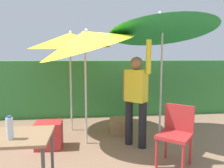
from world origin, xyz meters
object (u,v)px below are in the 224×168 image
Objects in this scene: umbrella_rainbow at (86,40)px; chair_plastic at (176,131)px; person_vendor at (136,95)px; cooler_box at (49,135)px; umbrella_orange at (161,23)px; folding_table at (13,145)px; crate_cardboard at (121,125)px; umbrella_yellow at (70,40)px; bottle_water at (10,128)px.

umbrella_rainbow is 2.62× the size of chair_plastic.
cooler_box is at bearing 176.36° from person_vendor.
umbrella_orange is 3.16m from folding_table.
crate_cardboard is (0.71, 0.54, -1.73)m from umbrella_rainbow.
chair_plastic is (1.31, -0.90, -1.38)m from umbrella_rainbow.
crate_cardboard is at bearing 54.91° from folding_table.
crate_cardboard is at bearing 37.56° from umbrella_rainbow.
cooler_box is (-2.06, -0.23, -1.98)m from umbrella_orange.
umbrella_orange reaches higher than umbrella_yellow.
umbrella_rainbow is 5.01× the size of cooler_box.
umbrella_rainbow is 2.08m from bottle_water.
chair_plastic is (1.63, -1.71, -1.42)m from umbrella_yellow.
bottle_water reaches higher than folding_table.
bottle_water is at bearing -123.50° from crate_cardboard.
umbrella_yellow is 2.42× the size of chair_plastic.
umbrella_orange is at bearing 38.50° from folding_table.
umbrella_orange reaches higher than umbrella_rainbow.
person_vendor is at bearing 42.81° from bottle_water.
umbrella_yellow is 2.69× the size of folding_table.
crate_cardboard is at bearing 150.59° from umbrella_orange.
umbrella_orange reaches higher than person_vendor.
umbrella_yellow reaches higher than folding_table.
chair_plastic is 2.04× the size of crate_cardboard.
person_vendor is 2.11× the size of chair_plastic.
umbrella_rainbow is 0.87m from umbrella_yellow.
umbrella_orange is 2.00m from chair_plastic.
cooler_box is 1.74m from bottle_water.
bottle_water is (-0.09, -1.60, 0.67)m from cooler_box.
umbrella_yellow is at bearing 159.25° from umbrella_orange.
umbrella_rainbow is 2.92× the size of folding_table.
bottle_water is at bearing -139.64° from umbrella_orange.
person_vendor is 2.18m from folding_table.
umbrella_orange is 1.42m from person_vendor.
umbrella_rainbow is 1.44m from umbrella_orange.
person_vendor reaches higher than chair_plastic.
umbrella_rainbow is at bearing -68.20° from umbrella_yellow.
umbrella_yellow is 1.94m from cooler_box.
bottle_water is (-0.76, -1.67, -0.98)m from umbrella_rainbow.
person_vendor is at bearing -3.64° from cooler_box.
chair_plastic reaches higher than cooler_box.
chair_plastic is at bearing -58.80° from person_vendor.
bottle_water is (-2.07, -0.78, 0.39)m from chair_plastic.
folding_table is (-1.48, -2.11, 0.53)m from crate_cardboard.
umbrella_orange is at bearing 40.36° from bottle_water.
umbrella_orange is 3.27× the size of folding_table.
bottle_water is at bearing -159.45° from chair_plastic.
person_vendor reaches higher than bottle_water.
umbrella_yellow is 1.14× the size of person_vendor.
umbrella_orange is at bearing -29.41° from crate_cardboard.
umbrella_orange reaches higher than crate_cardboard.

